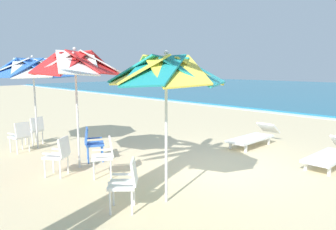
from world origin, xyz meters
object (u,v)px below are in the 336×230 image
(plastic_chair_1, at_px, (59,154))
(sun_lounger_0, at_px, (332,154))
(plastic_chair_5, at_px, (20,135))
(sun_lounger_1, at_px, (254,136))
(plastic_chair_3, at_px, (105,154))
(beach_umbrella_0, at_px, (166,72))
(plastic_chair_0, at_px, (126,181))
(beach_umbrella_1, at_px, (75,65))
(beach_umbrella_2, at_px, (33,69))
(plastic_chair_2, at_px, (92,142))
(plastic_chair_4, at_px, (35,129))

(plastic_chair_1, height_order, sun_lounger_0, plastic_chair_1)
(plastic_chair_5, relative_size, sun_lounger_1, 0.40)
(plastic_chair_3, height_order, plastic_chair_5, same)
(beach_umbrella_0, relative_size, plastic_chair_0, 3.05)
(plastic_chair_1, bearing_deg, beach_umbrella_1, 108.77)
(beach_umbrella_0, height_order, sun_lounger_1, beach_umbrella_0)
(plastic_chair_5, bearing_deg, beach_umbrella_2, 101.06)
(plastic_chair_2, height_order, plastic_chair_3, same)
(plastic_chair_1, relative_size, plastic_chair_5, 1.00)
(sun_lounger_1, bearing_deg, beach_umbrella_0, -77.34)
(beach_umbrella_0, bearing_deg, beach_umbrella_2, -177.99)
(sun_lounger_1, bearing_deg, plastic_chair_3, -99.59)
(sun_lounger_0, bearing_deg, beach_umbrella_1, -132.04)
(plastic_chair_4, relative_size, sun_lounger_1, 0.40)
(plastic_chair_0, height_order, plastic_chair_3, same)
(beach_umbrella_0, distance_m, beach_umbrella_2, 5.28)
(beach_umbrella_0, distance_m, plastic_chair_0, 1.92)
(plastic_chair_3, height_order, plastic_chair_4, same)
(plastic_chair_2, xyz_separation_m, sun_lounger_0, (4.33, 4.02, -0.22))
(plastic_chair_3, relative_size, sun_lounger_0, 0.40)
(plastic_chair_2, bearing_deg, plastic_chair_4, -172.47)
(plastic_chair_3, relative_size, plastic_chair_5, 1.00)
(beach_umbrella_1, relative_size, beach_umbrella_2, 1.04)
(beach_umbrella_1, bearing_deg, plastic_chair_5, -168.14)
(beach_umbrella_1, height_order, plastic_chair_2, beach_umbrella_1)
(plastic_chair_0, bearing_deg, plastic_chair_5, 179.79)
(plastic_chair_2, distance_m, beach_umbrella_2, 2.93)
(beach_umbrella_1, bearing_deg, plastic_chair_1, -71.23)
(plastic_chair_4, height_order, sun_lounger_1, plastic_chair_4)
(sun_lounger_0, xyz_separation_m, sun_lounger_1, (-2.34, 0.36, 0.00))
(beach_umbrella_1, bearing_deg, plastic_chair_4, 177.45)
(plastic_chair_2, distance_m, plastic_chair_4, 2.77)
(plastic_chair_1, height_order, plastic_chair_5, same)
(plastic_chair_0, xyz_separation_m, plastic_chair_1, (-2.37, -0.06, 0.00))
(plastic_chair_0, height_order, plastic_chair_4, same)
(plastic_chair_0, xyz_separation_m, sun_lounger_1, (-0.84, 5.39, -0.22))
(plastic_chair_0, relative_size, sun_lounger_1, 0.40)
(plastic_chair_0, relative_size, plastic_chair_3, 1.00)
(beach_umbrella_1, height_order, beach_umbrella_2, beach_umbrella_1)
(plastic_chair_1, distance_m, sun_lounger_0, 6.41)
(sun_lounger_0, bearing_deg, plastic_chair_1, -127.26)
(beach_umbrella_1, relative_size, plastic_chair_1, 3.25)
(plastic_chair_4, xyz_separation_m, sun_lounger_1, (4.74, 4.74, -0.22))
(beach_umbrella_2, relative_size, plastic_chair_5, 3.12)
(beach_umbrella_1, bearing_deg, beach_umbrella_2, -179.94)
(plastic_chair_5, height_order, sun_lounger_0, plastic_chair_5)
(plastic_chair_0, xyz_separation_m, plastic_chair_2, (-2.83, 1.02, 0.00))
(plastic_chair_1, height_order, plastic_chair_3, same)
(plastic_chair_1, xyz_separation_m, sun_lounger_1, (1.54, 5.45, -0.22))
(plastic_chair_0, distance_m, plastic_chair_4, 5.62)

